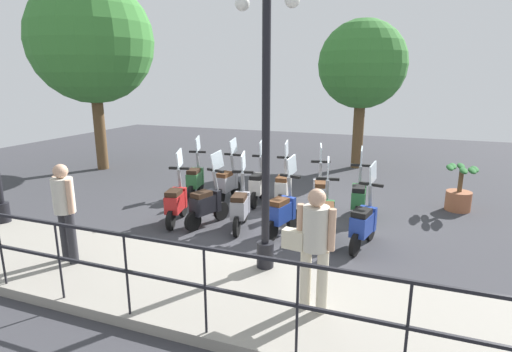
# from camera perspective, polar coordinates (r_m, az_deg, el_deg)

# --- Properties ---
(ground_plane) EXTENTS (28.00, 28.00, 0.00)m
(ground_plane) POSITION_cam_1_polar(r_m,az_deg,el_deg) (8.71, 2.64, -6.33)
(ground_plane) COLOR #38383D
(promenade_walkway) EXTENTS (2.20, 20.00, 0.15)m
(promenade_walkway) POSITION_cam_1_polar(r_m,az_deg,el_deg) (6.02, -6.98, -15.41)
(promenade_walkway) COLOR gray
(promenade_walkway) RESTS_ON ground_plane
(fence_railing) EXTENTS (0.04, 16.03, 1.07)m
(fence_railing) POSITION_cam_1_polar(r_m,az_deg,el_deg) (4.85, -13.08, -12.48)
(fence_railing) COLOR black
(fence_railing) RESTS_ON promenade_walkway
(lamp_post_near) EXTENTS (0.26, 0.90, 4.35)m
(lamp_post_near) POSITION_cam_1_polar(r_m,az_deg,el_deg) (5.77, 1.42, 4.59)
(lamp_post_near) COLOR black
(lamp_post_near) RESTS_ON promenade_walkway
(pedestrian_with_bag) EXTENTS (0.36, 0.66, 1.59)m
(pedestrian_with_bag) POSITION_cam_1_polar(r_m,az_deg,el_deg) (4.97, 8.22, -9.15)
(pedestrian_with_bag) COLOR beige
(pedestrian_with_bag) RESTS_ON promenade_walkway
(pedestrian_distant) EXTENTS (0.40, 0.47, 1.59)m
(pedestrian_distant) POSITION_cam_1_polar(r_m,az_deg,el_deg) (6.87, -25.68, -3.85)
(pedestrian_distant) COLOR #28282D
(pedestrian_distant) RESTS_ON promenade_walkway
(tree_large) EXTENTS (3.87, 3.87, 6.05)m
(tree_large) POSITION_cam_1_polar(r_m,az_deg,el_deg) (14.21, -22.45, 17.32)
(tree_large) COLOR brown
(tree_large) RESTS_ON ground_plane
(tree_distant) EXTENTS (2.84, 2.84, 4.84)m
(tree_distant) POSITION_cam_1_polar(r_m,az_deg,el_deg) (13.85, 14.94, 15.05)
(tree_distant) COLOR brown
(tree_distant) RESTS_ON ground_plane
(potted_palm) EXTENTS (1.06, 0.66, 1.05)m
(potted_palm) POSITION_cam_1_polar(r_m,az_deg,el_deg) (10.34, 27.04, -2.01)
(potted_palm) COLOR #9E5B3D
(potted_palm) RESTS_ON ground_plane
(scooter_near_0) EXTENTS (1.22, 0.50, 1.54)m
(scooter_near_0) POSITION_cam_1_polar(r_m,az_deg,el_deg) (7.45, 15.15, -6.44)
(scooter_near_0) COLOR black
(scooter_near_0) RESTS_ON ground_plane
(scooter_near_1) EXTENTS (1.22, 0.48, 1.54)m
(scooter_near_1) POSITION_cam_1_polar(r_m,az_deg,el_deg) (7.64, 10.00, -5.64)
(scooter_near_1) COLOR black
(scooter_near_1) RESTS_ON ground_plane
(scooter_near_2) EXTENTS (1.21, 0.51, 1.54)m
(scooter_near_2) POSITION_cam_1_polar(r_m,az_deg,el_deg) (7.80, 3.79, -5.03)
(scooter_near_2) COLOR black
(scooter_near_2) RESTS_ON ground_plane
(scooter_near_3) EXTENTS (1.22, 0.49, 1.54)m
(scooter_near_3) POSITION_cam_1_polar(r_m,az_deg,el_deg) (8.08, -2.22, -4.33)
(scooter_near_3) COLOR black
(scooter_near_3) RESTS_ON ground_plane
(scooter_near_4) EXTENTS (1.20, 0.55, 1.54)m
(scooter_near_4) POSITION_cam_1_polar(r_m,az_deg,el_deg) (8.32, -7.03, -3.89)
(scooter_near_4) COLOR black
(scooter_near_4) RESTS_ON ground_plane
(scooter_near_5) EXTENTS (1.22, 0.50, 1.54)m
(scooter_near_5) POSITION_cam_1_polar(r_m,az_deg,el_deg) (8.56, -11.31, -3.54)
(scooter_near_5) COLOR black
(scooter_near_5) RESTS_ON ground_plane
(scooter_far_0) EXTENTS (1.23, 0.44, 1.54)m
(scooter_far_0) POSITION_cam_1_polar(r_m,az_deg,el_deg) (8.96, 14.43, -2.93)
(scooter_far_0) COLOR black
(scooter_far_0) RESTS_ON ground_plane
(scooter_far_1) EXTENTS (1.21, 0.52, 1.54)m
(scooter_far_1) POSITION_cam_1_polar(r_m,az_deg,el_deg) (9.16, 9.15, -2.29)
(scooter_far_1) COLOR black
(scooter_far_1) RESTS_ON ground_plane
(scooter_far_2) EXTENTS (1.23, 0.44, 1.54)m
(scooter_far_2) POSITION_cam_1_polar(r_m,az_deg,el_deg) (9.54, 3.94, -1.49)
(scooter_far_2) COLOR black
(scooter_far_2) RESTS_ON ground_plane
(scooter_far_3) EXTENTS (1.23, 0.44, 1.54)m
(scooter_far_3) POSITION_cam_1_polar(r_m,az_deg,el_deg) (9.69, 0.31, -1.21)
(scooter_far_3) COLOR black
(scooter_far_3) RESTS_ON ground_plane
(scooter_far_4) EXTENTS (1.23, 0.44, 1.54)m
(scooter_far_4) POSITION_cam_1_polar(r_m,az_deg,el_deg) (9.93, -4.08, -0.87)
(scooter_far_4) COLOR black
(scooter_far_4) RESTS_ON ground_plane
(scooter_far_5) EXTENTS (1.22, 0.50, 1.54)m
(scooter_far_5) POSITION_cam_1_polar(r_m,az_deg,el_deg) (10.36, -8.65, -0.37)
(scooter_far_5) COLOR black
(scooter_far_5) RESTS_ON ground_plane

